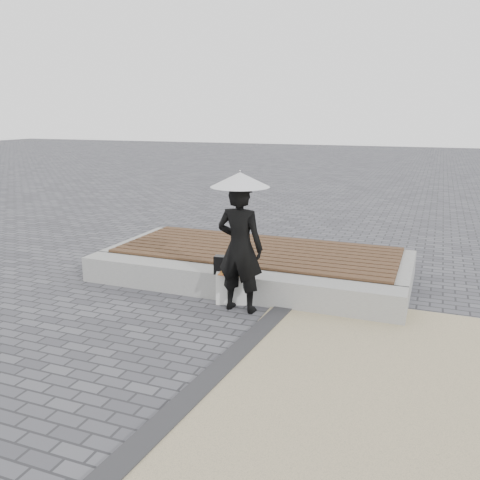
% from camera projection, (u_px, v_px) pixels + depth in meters
% --- Properties ---
extents(ground, '(80.00, 80.00, 0.00)m').
position_uv_depth(ground, '(180.00, 340.00, 6.10)').
color(ground, '#525257').
rests_on(ground, ground).
extents(terrazzo_zone, '(5.00, 5.00, 0.02)m').
position_uv_depth(terrazzo_zone, '(472.00, 418.00, 4.51)').
color(terrazzo_zone, tan).
rests_on(terrazzo_zone, ground).
extents(edging_band, '(0.61, 5.20, 0.04)m').
position_uv_depth(edging_band, '(221.00, 368.00, 5.37)').
color(edging_band, '#2D2D2F').
rests_on(edging_band, ground).
extents(seating_ledge, '(5.00, 0.45, 0.40)m').
position_uv_depth(seating_ledge, '(231.00, 284.00, 7.49)').
color(seating_ledge, '#A0A09B').
rests_on(seating_ledge, ground).
extents(timber_platform, '(5.00, 2.00, 0.40)m').
position_uv_depth(timber_platform, '(258.00, 262.00, 8.58)').
color(timber_platform, '#A6A7A1').
rests_on(timber_platform, ground).
extents(timber_decking, '(4.60, 2.00, 0.04)m').
position_uv_depth(timber_decking, '(258.00, 250.00, 8.52)').
color(timber_decking, brown).
rests_on(timber_decking, timber_platform).
extents(woman, '(0.67, 0.46, 1.78)m').
position_uv_depth(woman, '(240.00, 248.00, 6.82)').
color(woman, black).
rests_on(woman, ground).
extents(parasol, '(0.79, 0.79, 1.01)m').
position_uv_depth(parasol, '(240.00, 180.00, 6.60)').
color(parasol, '#AAAAAE').
rests_on(parasol, ground).
extents(handbag, '(0.39, 0.18, 0.27)m').
position_uv_depth(handbag, '(228.00, 265.00, 7.26)').
color(handbag, black).
rests_on(handbag, seating_ledge).
extents(canvas_tote, '(0.47, 0.31, 0.46)m').
position_uv_depth(canvas_tote, '(232.00, 288.00, 7.23)').
color(canvas_tote, silver).
rests_on(canvas_tote, ground).
extents(magazine, '(0.33, 0.26, 0.01)m').
position_uv_depth(magazine, '(230.00, 273.00, 7.13)').
color(magazine, red).
rests_on(magazine, canvas_tote).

